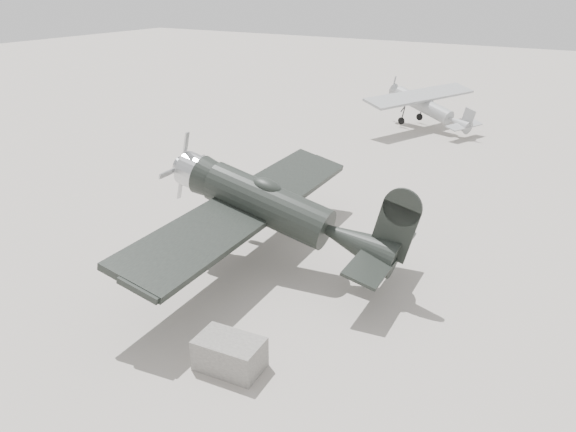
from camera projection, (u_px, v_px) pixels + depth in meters
name	position (u px, v px, depth m)	size (l,w,h in m)	color
ground	(265.00, 268.00, 20.76)	(160.00, 160.00, 0.00)	#A0988E
lowwing_monoplane	(279.00, 210.00, 20.11)	(9.33, 13.02, 4.20)	black
highwing_monoplane	(427.00, 103.00, 39.35)	(7.27, 10.00, 2.87)	gray
equipment_block	(230.00, 354.00, 15.27)	(1.82, 1.13, 0.91)	#605C59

